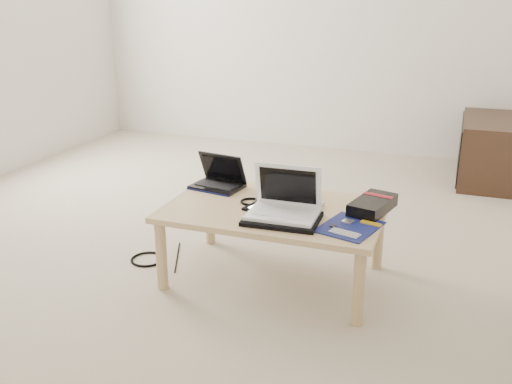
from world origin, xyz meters
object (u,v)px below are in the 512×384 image
(netbook, at_px, (219,180))
(white_laptop, at_px, (284,204))
(media_cabinet, at_px, (486,150))
(coffee_table, at_px, (274,216))
(gpu_box, at_px, (373,205))

(netbook, height_order, white_laptop, white_laptop)
(media_cabinet, distance_m, white_laptop, 2.52)
(coffee_table, xyz_separation_m, white_laptop, (0.09, -0.11, 0.12))
(coffee_table, distance_m, media_cabinet, 2.45)
(white_laptop, bearing_deg, gpu_box, 30.28)
(media_cabinet, height_order, netbook, netbook)
(white_laptop, xyz_separation_m, gpu_box, (0.39, 0.23, -0.04))
(coffee_table, relative_size, gpu_box, 3.32)
(coffee_table, distance_m, netbook, 0.45)
(netbook, distance_m, gpu_box, 0.88)
(white_laptop, bearing_deg, netbook, 146.88)
(gpu_box, bearing_deg, media_cabinet, 74.04)
(netbook, relative_size, gpu_box, 0.92)
(gpu_box, bearing_deg, white_laptop, -149.72)
(media_cabinet, distance_m, gpu_box, 2.17)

